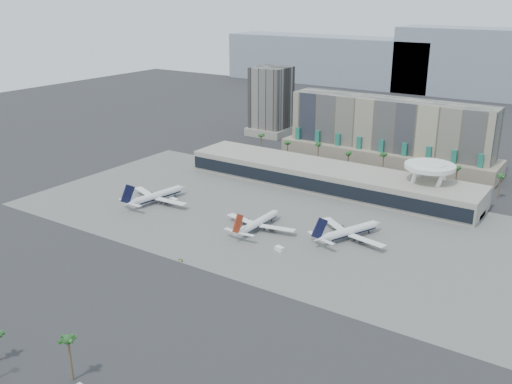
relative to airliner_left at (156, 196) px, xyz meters
The scene contains 14 objects.
ground 74.45m from the airliner_left, 30.16° to the right, with size 900.00×900.00×0.00m, color #232326.
apron_pad 66.77m from the airliner_left, 15.35° to the left, with size 260.00×130.00×0.06m, color #5B5B59.
hotel 156.45m from the airliner_left, 61.54° to the left, with size 140.00×30.00×42.00m.
office_tower 166.64m from the airliner_left, 100.69° to the left, with size 30.00×30.00×52.00m.
terminal 96.93m from the airliner_left, 48.43° to the left, with size 170.00×32.50×14.50m.
saucer_structure 143.65m from the airliner_left, 33.40° to the left, with size 26.00×26.00×21.89m.
palm_row 129.29m from the airliner_left, 56.48° to the left, with size 157.80×2.80×13.10m.
airliner_left is the anchor object (origin of this frame).
airliner_centre 64.96m from the airliner_left, ahead, with size 37.60×38.66×13.36m.
airliner_right 105.76m from the airliner_left, ahead, with size 37.23×38.34×14.15m.
service_vehicle_a 9.63m from the airliner_left, 28.49° to the left, with size 4.98×2.44×2.44m, color white.
service_vehicle_b 87.10m from the airliner_left, 10.21° to the right, with size 3.94×2.25×2.03m, color white.
taxiway_sign 73.44m from the airliner_left, 39.33° to the right, with size 2.00×0.40×0.90m.
near_palm_b 146.66m from the airliner_left, 56.37° to the right, with size 6.00×6.00×14.90m.
Camera 1 is at (136.18, -169.20, 105.28)m, focal length 40.00 mm.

